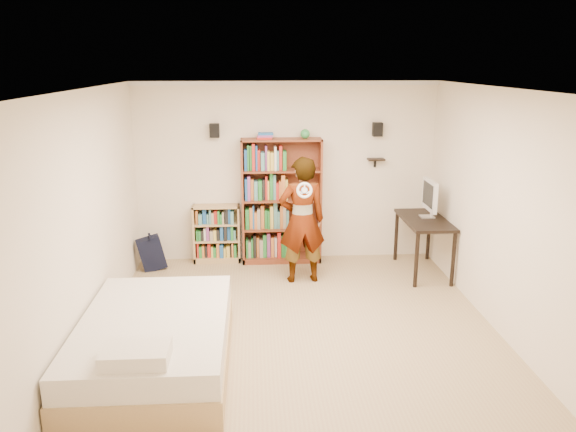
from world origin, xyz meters
name	(u,v)px	position (x,y,z in m)	size (l,w,h in m)	color
ground	(299,330)	(0.00, 0.00, 0.00)	(4.50, 5.00, 0.01)	tan
room_shell	(300,179)	(0.00, 0.00, 1.76)	(4.52, 5.02, 2.71)	#F1E4CE
crown_molding	(300,92)	(0.00, 0.00, 2.67)	(4.50, 5.00, 0.06)	silver
speaker_left	(214,131)	(-1.05, 2.40, 2.00)	(0.14, 0.12, 0.20)	black
speaker_right	(377,129)	(1.35, 2.40, 2.00)	(0.14, 0.12, 0.20)	black
wall_shelf	(376,159)	(1.35, 2.41, 1.55)	(0.25, 0.16, 0.03)	black
tall_bookshelf	(282,201)	(-0.08, 2.33, 0.94)	(1.19, 0.35, 1.88)	brown
low_bookshelf	(217,234)	(-1.07, 2.37, 0.44)	(0.71, 0.26, 0.88)	tan
computer_desk	(423,246)	(1.93, 1.71, 0.40)	(0.59, 1.19, 0.81)	black
imac	(428,199)	(1.99, 1.79, 1.08)	(0.11, 0.54, 0.54)	silver
daybed	(155,336)	(-1.50, -0.70, 0.33)	(1.45, 2.24, 0.66)	white
person	(302,220)	(0.16, 1.50, 0.88)	(0.64, 0.42, 1.76)	black
wii_wheel	(304,190)	(0.16, 1.17, 1.37)	(0.21, 0.21, 0.04)	silver
navy_bag	(151,253)	(-2.01, 2.07, 0.26)	(0.38, 0.25, 0.51)	black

